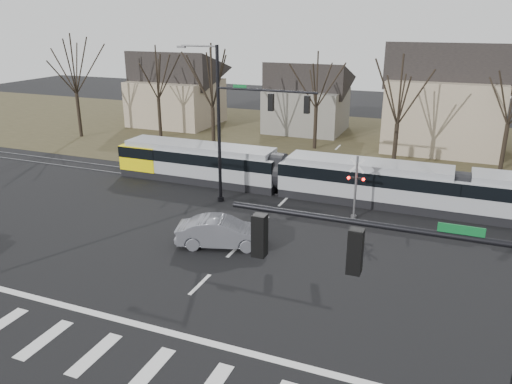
% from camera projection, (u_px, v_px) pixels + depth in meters
% --- Properties ---
extents(ground, '(140.00, 140.00, 0.00)m').
position_uv_depth(ground, '(178.00, 306.00, 21.53)').
color(ground, black).
extents(grass_verge, '(140.00, 28.00, 0.01)m').
position_uv_depth(grass_verge, '(343.00, 143.00, 49.52)').
color(grass_verge, '#38331E').
rests_on(grass_verge, ground).
extents(crosswalk, '(27.00, 2.60, 0.01)m').
position_uv_depth(crosswalk, '(122.00, 362.00, 18.02)').
color(crosswalk, silver).
rests_on(crosswalk, ground).
extents(stop_line, '(28.00, 0.35, 0.01)m').
position_uv_depth(stop_line, '(155.00, 329.00, 19.95)').
color(stop_line, silver).
rests_on(stop_line, ground).
extents(lane_dashes, '(0.18, 30.00, 0.01)m').
position_uv_depth(lane_dashes, '(293.00, 192.00, 35.52)').
color(lane_dashes, silver).
rests_on(lane_dashes, ground).
extents(rail_pair, '(90.00, 1.52, 0.06)m').
position_uv_depth(rail_pair, '(292.00, 193.00, 35.34)').
color(rail_pair, '#59595E').
rests_on(rail_pair, ground).
extents(tram, '(37.31, 2.77, 2.83)m').
position_uv_depth(tram, '(364.00, 180.00, 33.25)').
color(tram, gray).
rests_on(tram, ground).
extents(sedan, '(4.55, 5.90, 1.62)m').
position_uv_depth(sedan, '(222.00, 232.00, 26.94)').
color(sedan, slate).
rests_on(sedan, ground).
extents(signal_pole_near_right, '(6.72, 0.44, 8.00)m').
position_uv_depth(signal_pole_near_right, '(426.00, 335.00, 10.99)').
color(signal_pole_near_right, black).
rests_on(signal_pole_near_right, ground).
extents(signal_pole_far, '(9.28, 0.44, 10.20)m').
position_uv_depth(signal_pole_far, '(241.00, 119.00, 31.42)').
color(signal_pole_far, black).
rests_on(signal_pole_far, ground).
extents(rail_crossing_signal, '(1.08, 0.36, 4.00)m').
position_uv_depth(rail_crossing_signal, '(355.00, 189.00, 30.33)').
color(rail_crossing_signal, '#59595B').
rests_on(rail_crossing_signal, ground).
extents(tree_row, '(59.20, 7.20, 10.00)m').
position_uv_depth(tree_row, '(354.00, 103.00, 41.91)').
color(tree_row, black).
rests_on(tree_row, ground).
extents(house_a, '(9.72, 8.64, 8.60)m').
position_uv_depth(house_a, '(176.00, 85.00, 56.86)').
color(house_a, gray).
rests_on(house_a, ground).
extents(house_b, '(8.64, 7.56, 7.65)m').
position_uv_depth(house_b, '(307.00, 94.00, 53.47)').
color(house_b, slate).
rests_on(house_b, ground).
extents(house_c, '(10.80, 8.64, 10.10)m').
position_uv_depth(house_c, '(446.00, 93.00, 45.48)').
color(house_c, gray).
rests_on(house_c, ground).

